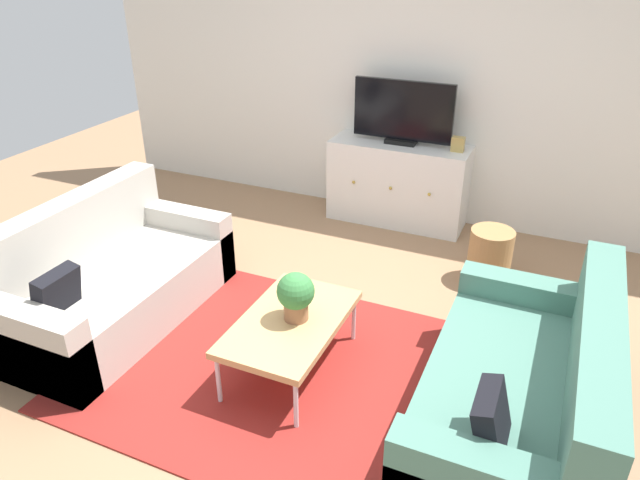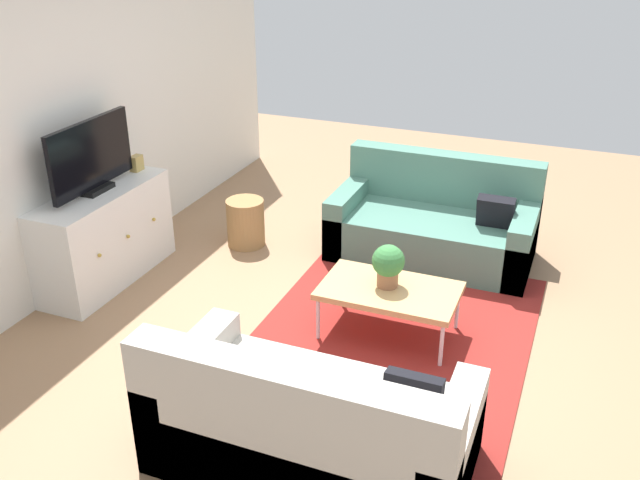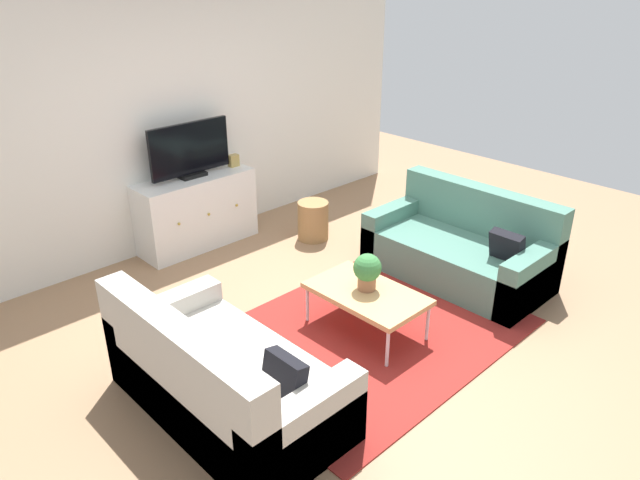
{
  "view_description": "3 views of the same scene",
  "coord_description": "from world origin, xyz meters",
  "px_view_note": "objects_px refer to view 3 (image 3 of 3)",
  "views": [
    {
      "loc": [
        1.39,
        -2.72,
        2.45
      ],
      "look_at": [
        0.0,
        0.4,
        0.68
      ],
      "focal_mm": 32.8,
      "sensor_mm": 36.0,
      "label": 1
    },
    {
      "loc": [
        -4.13,
        -1.26,
        2.81
      ],
      "look_at": [
        0.0,
        0.4,
        0.68
      ],
      "focal_mm": 39.45,
      "sensor_mm": 36.0,
      "label": 2
    },
    {
      "loc": [
        -3.14,
        -2.83,
        2.81
      ],
      "look_at": [
        0.0,
        0.4,
        0.68
      ],
      "focal_mm": 33.19,
      "sensor_mm": 36.0,
      "label": 3
    }
  ],
  "objects_px": {
    "couch_left_side": "(217,383)",
    "wicker_basket": "(313,220)",
    "potted_plant": "(367,270)",
    "couch_right_side": "(463,249)",
    "tv_console": "(197,212)",
    "coffee_table": "(367,294)",
    "flat_screen_tv": "(190,150)",
    "mantel_clock": "(234,161)"
  },
  "relations": [
    {
      "from": "couch_left_side",
      "to": "wicker_basket",
      "type": "relative_size",
      "value": 3.96
    },
    {
      "from": "potted_plant",
      "to": "couch_right_side",
      "type": "bearing_deg",
      "value": -0.89
    },
    {
      "from": "couch_left_side",
      "to": "tv_console",
      "type": "bearing_deg",
      "value": 59.19
    },
    {
      "from": "coffee_table",
      "to": "potted_plant",
      "type": "height_order",
      "value": "potted_plant"
    },
    {
      "from": "potted_plant",
      "to": "flat_screen_tv",
      "type": "bearing_deg",
      "value": 92.02
    },
    {
      "from": "couch_left_side",
      "to": "mantel_clock",
      "type": "xyz_separation_m",
      "value": [
        1.93,
        2.37,
        0.56
      ]
    },
    {
      "from": "coffee_table",
      "to": "wicker_basket",
      "type": "distance_m",
      "value": 1.89
    },
    {
      "from": "coffee_table",
      "to": "wicker_basket",
      "type": "xyz_separation_m",
      "value": [
        0.94,
        1.63,
        -0.13
      ]
    },
    {
      "from": "couch_left_side",
      "to": "flat_screen_tv",
      "type": "height_order",
      "value": "flat_screen_tv"
    },
    {
      "from": "couch_left_side",
      "to": "couch_right_side",
      "type": "xyz_separation_m",
      "value": [
        2.88,
        0.0,
        0.0
      ]
    },
    {
      "from": "potted_plant",
      "to": "mantel_clock",
      "type": "bearing_deg",
      "value": 79.52
    },
    {
      "from": "coffee_table",
      "to": "potted_plant",
      "type": "bearing_deg",
      "value": 44.84
    },
    {
      "from": "potted_plant",
      "to": "mantel_clock",
      "type": "height_order",
      "value": "mantel_clock"
    },
    {
      "from": "coffee_table",
      "to": "tv_console",
      "type": "height_order",
      "value": "tv_console"
    },
    {
      "from": "potted_plant",
      "to": "flat_screen_tv",
      "type": "relative_size",
      "value": 0.34
    },
    {
      "from": "potted_plant",
      "to": "couch_left_side",
      "type": "bearing_deg",
      "value": -179.18
    },
    {
      "from": "mantel_clock",
      "to": "flat_screen_tv",
      "type": "bearing_deg",
      "value": 177.79
    },
    {
      "from": "coffee_table",
      "to": "wicker_basket",
      "type": "height_order",
      "value": "wicker_basket"
    },
    {
      "from": "couch_left_side",
      "to": "couch_right_side",
      "type": "bearing_deg",
      "value": 0.0
    },
    {
      "from": "couch_left_side",
      "to": "couch_right_side",
      "type": "distance_m",
      "value": 2.88
    },
    {
      "from": "couch_left_side",
      "to": "tv_console",
      "type": "distance_m",
      "value": 2.77
    },
    {
      "from": "couch_left_side",
      "to": "coffee_table",
      "type": "distance_m",
      "value": 1.47
    },
    {
      "from": "couch_left_side",
      "to": "flat_screen_tv",
      "type": "relative_size",
      "value": 1.87
    },
    {
      "from": "tv_console",
      "to": "wicker_basket",
      "type": "height_order",
      "value": "tv_console"
    },
    {
      "from": "flat_screen_tv",
      "to": "mantel_clock",
      "type": "height_order",
      "value": "flat_screen_tv"
    },
    {
      "from": "coffee_table",
      "to": "flat_screen_tv",
      "type": "bearing_deg",
      "value": 91.34
    },
    {
      "from": "tv_console",
      "to": "mantel_clock",
      "type": "bearing_deg",
      "value": 0.0
    },
    {
      "from": "flat_screen_tv",
      "to": "coffee_table",
      "type": "bearing_deg",
      "value": -88.66
    },
    {
      "from": "couch_left_side",
      "to": "couch_right_side",
      "type": "relative_size",
      "value": 1.0
    },
    {
      "from": "couch_left_side",
      "to": "tv_console",
      "type": "xyz_separation_m",
      "value": [
        1.42,
        2.37,
        0.11
      ]
    },
    {
      "from": "couch_right_side",
      "to": "tv_console",
      "type": "height_order",
      "value": "couch_right_side"
    },
    {
      "from": "couch_right_side",
      "to": "tv_console",
      "type": "xyz_separation_m",
      "value": [
        -1.47,
        2.37,
        0.11
      ]
    },
    {
      "from": "mantel_clock",
      "to": "coffee_table",
      "type": "bearing_deg",
      "value": -101.0
    },
    {
      "from": "tv_console",
      "to": "flat_screen_tv",
      "type": "distance_m",
      "value": 0.67
    },
    {
      "from": "coffee_table",
      "to": "potted_plant",
      "type": "distance_m",
      "value": 0.21
    },
    {
      "from": "mantel_clock",
      "to": "couch_right_side",
      "type": "bearing_deg",
      "value": -68.22
    },
    {
      "from": "flat_screen_tv",
      "to": "wicker_basket",
      "type": "xyz_separation_m",
      "value": [
        1.0,
        -0.77,
        -0.84
      ]
    },
    {
      "from": "potted_plant",
      "to": "tv_console",
      "type": "xyz_separation_m",
      "value": [
        -0.08,
        2.35,
        -0.17
      ]
    },
    {
      "from": "potted_plant",
      "to": "coffee_table",
      "type": "bearing_deg",
      "value": -135.16
    },
    {
      "from": "coffee_table",
      "to": "couch_right_side",
      "type": "bearing_deg",
      "value": 0.24
    },
    {
      "from": "potted_plant",
      "to": "tv_console",
      "type": "distance_m",
      "value": 2.36
    },
    {
      "from": "coffee_table",
      "to": "mantel_clock",
      "type": "bearing_deg",
      "value": 79.0
    }
  ]
}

